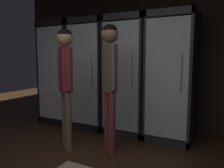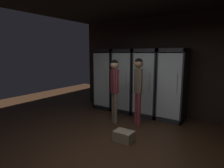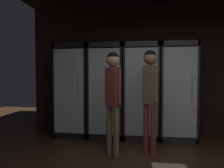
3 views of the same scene
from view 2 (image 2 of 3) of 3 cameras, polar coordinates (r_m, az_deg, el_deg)
name	(u,v)px [view 2 (image 2 of 3)]	position (r m, az deg, el deg)	size (l,w,h in m)	color
ground_plane	(111,164)	(3.35, -0.27, -22.83)	(12.00, 12.00, 0.00)	#352114
wall_back	(172,67)	(5.62, 17.42, 4.92)	(6.00, 0.06, 2.80)	black
cooler_far_left	(108,79)	(6.23, -1.19, 1.39)	(0.68, 0.68, 1.90)	black
cooler_left	(127,81)	(5.86, 4.46, 0.80)	(0.68, 0.68, 1.90)	black
cooler_center	(148,83)	(5.55, 10.82, 0.17)	(0.68, 0.68, 1.90)	#2B2B30
cooler_right	(173,85)	(5.31, 17.81, -0.37)	(0.68, 0.68, 1.90)	#2B2B30
shopper_near	(138,82)	(4.64, 7.88, 0.53)	(0.24, 0.22, 1.66)	brown
shopper_far	(115,83)	(4.78, 0.77, 0.42)	(0.27, 0.23, 1.62)	#72604C
wine_crate_floor	(124,136)	(4.02, 3.55, -15.35)	(0.39, 0.28, 0.22)	gray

